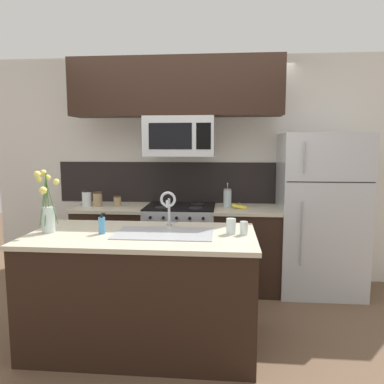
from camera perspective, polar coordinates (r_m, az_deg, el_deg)
The scene contains 21 objects.
ground_plane at distance 3.58m, azimuth -3.57°, elevation -19.30°, with size 10.00×10.00×0.00m, color brown.
rear_partition at distance 4.46m, azimuth 2.61°, elevation 3.42°, with size 5.20×0.10×2.60m, color silver.
splash_band at distance 4.44m, azimuth -1.31°, elevation 1.46°, with size 3.01×0.01×0.48m, color black.
back_counter_left at distance 4.40m, azimuth -11.83°, elevation -7.92°, with size 0.81×0.65×0.91m.
back_counter_right at distance 4.23m, azimuth 8.21°, elevation -8.49°, with size 0.73×0.65×0.91m.
stove_range at distance 4.25m, azimuth -1.77°, elevation -8.26°, with size 0.76×0.64×0.93m.
microwave at distance 4.07m, azimuth -1.88°, elevation 8.45°, with size 0.74×0.40×0.42m.
upper_cabinet_band at distance 4.09m, azimuth -2.51°, elevation 15.62°, with size 2.23×0.34×0.60m, color black.
refrigerator at distance 4.27m, azimuth 18.89°, elevation -3.12°, with size 0.87×0.74×1.71m.
storage_jar_tall at distance 4.37m, azimuth -15.72°, elevation -0.90°, with size 0.11×0.11×0.18m.
storage_jar_medium at distance 4.32m, azimuth -14.19°, elevation -1.05°, with size 0.10×0.10×0.16m.
storage_jar_short at distance 4.26m, azimuth -11.29°, elevation -1.38°, with size 0.09×0.09×0.12m.
banana_bunch at distance 4.06m, azimuth 7.24°, elevation -2.24°, with size 0.19×0.12×0.08m.
french_press at distance 4.16m, azimuth 5.42°, elevation -0.90°, with size 0.09×0.09×0.27m.
island_counter at distance 3.10m, azimuth -7.47°, elevation -14.43°, with size 1.77×0.91×0.91m.
kitchen_sink at distance 2.95m, azimuth -4.25°, elevation -7.66°, with size 0.76×0.44×0.16m.
sink_faucet at distance 3.10m, azimuth -3.63°, elevation -1.86°, with size 0.14×0.14×0.31m.
dish_soap_bottle at distance 2.99m, azimuth -13.58°, elevation -4.92°, with size 0.06×0.05×0.16m.
drinking_glass at distance 2.92m, azimuth 5.96°, elevation -5.21°, with size 0.08×0.08×0.12m.
spare_glass at distance 2.91m, azimuth 7.91°, elevation -5.47°, with size 0.06×0.06×0.10m.
flower_vase at distance 3.15m, azimuth -21.18°, elevation -2.86°, with size 0.18×0.16×0.49m.
Camera 1 is at (0.49, -3.16, 1.60)m, focal length 35.00 mm.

